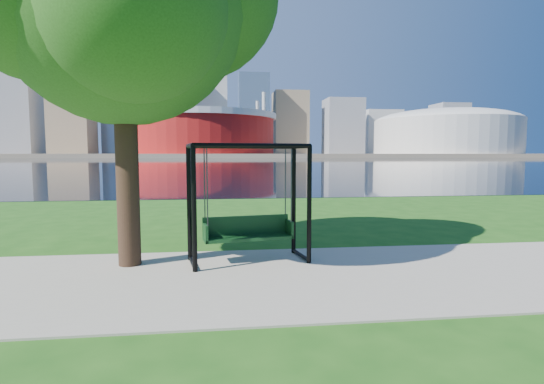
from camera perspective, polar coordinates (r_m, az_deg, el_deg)
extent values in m
plane|color=#1E5114|center=(7.65, -2.01, -10.52)|extent=(900.00, 900.00, 0.00)
cube|color=#9E937F|center=(7.17, -1.65, -11.48)|extent=(120.00, 4.00, 0.03)
cube|color=black|center=(109.36, -6.77, 4.07)|extent=(900.00, 180.00, 0.02)
cube|color=#937F60|center=(313.34, -7.00, 4.96)|extent=(900.00, 228.00, 2.00)
cylinder|color=maroon|center=(242.76, -9.38, 7.70)|extent=(80.00, 80.00, 22.00)
cylinder|color=silver|center=(243.38, -9.41, 9.94)|extent=(83.00, 83.00, 3.00)
cylinder|color=silver|center=(262.88, -1.96, 8.66)|extent=(2.00, 2.00, 32.00)
cylinder|color=silver|center=(265.21, -16.43, 8.42)|extent=(2.00, 2.00, 32.00)
cylinder|color=silver|center=(227.86, -17.99, 8.95)|extent=(2.00, 2.00, 32.00)
cylinder|color=silver|center=(225.14, -1.08, 9.25)|extent=(2.00, 2.00, 32.00)
cylinder|color=beige|center=(277.90, 22.30, 6.85)|extent=(84.00, 84.00, 20.00)
ellipsoid|color=beige|center=(278.36, 22.36, 8.70)|extent=(84.00, 84.00, 15.12)
cube|color=gray|center=(347.96, -31.14, 9.55)|extent=(28.00, 28.00, 62.00)
cube|color=#998466|center=(325.97, -25.40, 12.44)|extent=(26.00, 26.00, 88.00)
cube|color=slate|center=(342.79, -19.19, 12.86)|extent=(30.00, 24.00, 95.00)
cube|color=gray|center=(316.85, -14.48, 11.54)|extent=(24.00, 24.00, 72.00)
cube|color=silver|center=(344.79, -8.79, 11.78)|extent=(32.00, 28.00, 80.00)
cube|color=slate|center=(319.68, -2.50, 10.38)|extent=(22.00, 22.00, 58.00)
cube|color=#998466|center=(337.81, 2.44, 9.25)|extent=(26.00, 26.00, 48.00)
cube|color=gray|center=(336.88, 9.53, 8.68)|extent=(28.00, 24.00, 42.00)
cube|color=silver|center=(373.32, 14.36, 7.78)|extent=(30.00, 26.00, 36.00)
cube|color=gray|center=(376.85, 22.66, 7.83)|extent=(24.00, 24.00, 40.00)
cube|color=#998466|center=(410.32, 26.48, 6.88)|extent=(26.00, 26.00, 32.00)
sphere|color=#998466|center=(335.69, -25.74, 20.50)|extent=(10.00, 10.00, 10.00)
cylinder|color=black|center=(7.39, -10.43, -2.41)|extent=(0.10, 0.10, 2.21)
cylinder|color=black|center=(7.89, 5.03, -1.86)|extent=(0.10, 0.10, 2.21)
cylinder|color=black|center=(8.24, -11.08, -1.64)|extent=(0.10, 0.10, 2.21)
cylinder|color=black|center=(8.70, 2.94, -1.19)|extent=(0.10, 0.10, 2.21)
cylinder|color=black|center=(7.51, -2.47, 6.25)|extent=(2.10, 0.43, 0.09)
cylinder|color=black|center=(8.35, -3.93, 6.14)|extent=(2.10, 0.43, 0.09)
cylinder|color=black|center=(7.75, -10.91, 6.13)|extent=(0.23, 0.87, 0.09)
cylinder|color=black|center=(8.01, -10.65, -9.33)|extent=(0.21, 0.87, 0.07)
cylinder|color=black|center=(8.24, 3.98, 6.15)|extent=(0.23, 0.87, 0.09)
cylinder|color=black|center=(8.48, 3.89, -8.44)|extent=(0.21, 0.87, 0.07)
cube|color=black|center=(8.09, -3.17, -6.17)|extent=(1.73, 0.70, 0.06)
cube|color=black|center=(8.23, -3.49, -4.47)|extent=(1.67, 0.32, 0.37)
cube|color=black|center=(7.92, -8.94, -5.48)|extent=(0.12, 0.43, 0.33)
cube|color=black|center=(8.28, 2.32, -4.94)|extent=(0.12, 0.43, 0.33)
cylinder|color=#3A3A40|center=(7.63, -8.71, 0.58)|extent=(0.03, 0.03, 1.39)
cylinder|color=#3A3A40|center=(8.00, 2.62, 0.85)|extent=(0.03, 0.03, 1.39)
cylinder|color=#3A3A40|center=(7.98, -9.06, 0.78)|extent=(0.03, 0.03, 1.39)
cylinder|color=#3A3A40|center=(8.34, 1.82, 1.02)|extent=(0.03, 0.03, 1.39)
cylinder|color=black|center=(8.11, -18.93, 4.54)|extent=(0.40, 0.40, 4.04)
sphere|color=#244F17|center=(7.39, -18.21, 22.60)|extent=(2.94, 2.94, 2.94)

